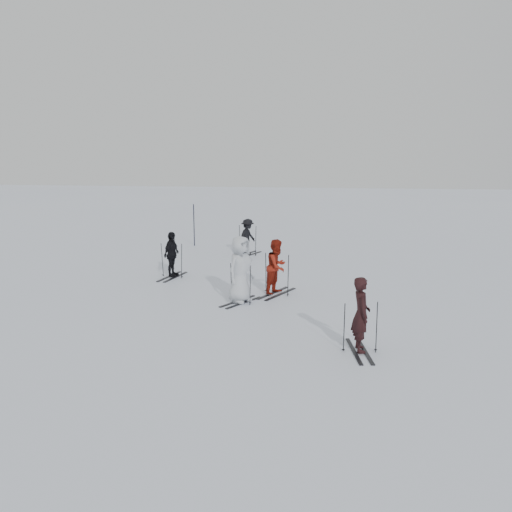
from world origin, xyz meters
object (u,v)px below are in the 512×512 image
(skier_red, at_px, (277,267))
(piste_marker, at_px, (194,225))
(skier_grey, at_px, (241,270))
(skier_uphill_left, at_px, (172,255))
(skier_near_dark, at_px, (361,316))
(skier_uphill_far, at_px, (248,237))

(skier_red, xyz_separation_m, piste_marker, (-5.05, 8.00, 0.16))
(skier_red, relative_size, skier_grey, 0.87)
(skier_uphill_left, bearing_deg, skier_near_dark, -124.32)
(skier_grey, distance_m, skier_uphill_far, 7.35)
(skier_uphill_far, bearing_deg, piste_marker, 78.89)
(skier_near_dark, bearing_deg, skier_red, 18.30)
(skier_uphill_far, bearing_deg, skier_grey, -149.91)
(skier_red, bearing_deg, piste_marker, 55.81)
(skier_grey, relative_size, piste_marker, 0.96)
(skier_red, bearing_deg, skier_uphill_far, 42.33)
(skier_uphill_left, bearing_deg, skier_red, -103.08)
(skier_uphill_far, relative_size, piste_marker, 0.77)
(skier_uphill_left, bearing_deg, skier_grey, -122.65)
(skier_grey, xyz_separation_m, skier_uphill_left, (-3.00, 2.67, -0.17))
(skier_grey, distance_m, piste_marker, 9.99)
(piste_marker, bearing_deg, skier_uphill_left, -79.90)
(skier_near_dark, distance_m, skier_uphill_left, 8.63)
(skier_near_dark, bearing_deg, skier_uphill_left, 36.30)
(skier_grey, height_order, piste_marker, piste_marker)
(skier_grey, height_order, skier_uphill_left, skier_grey)
(skier_near_dark, bearing_deg, skier_grey, 34.85)
(skier_red, distance_m, skier_uphill_far, 6.51)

